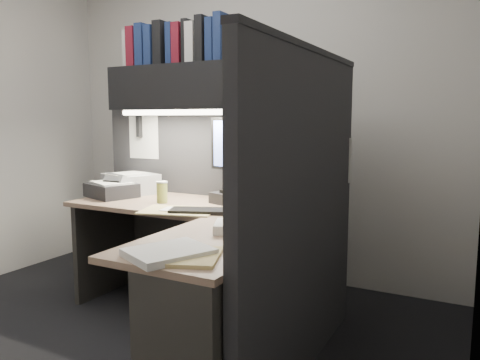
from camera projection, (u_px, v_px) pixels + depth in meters
The scene contains 21 objects.
floor at pixel (131, 342), 2.71m from camera, with size 3.50×3.50×0.00m, color black.
wall_back at pixel (248, 111), 3.85m from camera, with size 3.50×0.04×2.70m, color beige.
partition_back at pixel (216, 186), 3.41m from camera, with size 1.90×0.06×1.60m, color black.
partition_right at pixel (304, 218), 2.31m from camera, with size 0.06×1.50×1.60m, color black.
desk at pixel (191, 281), 2.45m from camera, with size 1.70×1.53×0.73m.
overhead_shelf at pixel (214, 87), 3.12m from camera, with size 1.55×0.34×0.30m, color black.
task_light_tube at pixel (203, 112), 3.02m from camera, with size 0.04×0.04×1.32m, color white.
monitor at pixel (241, 170), 3.03m from camera, with size 0.51×0.33×0.57m.
keyboard at pixel (209, 211), 2.79m from camera, with size 0.46×0.15×0.02m, color black.
mousepad at pixel (273, 216), 2.69m from camera, with size 0.22×0.20×0.00m, color navy.
mouse at pixel (274, 213), 2.66m from camera, with size 0.07×0.11×0.04m, color black.
telephone at pixel (296, 200), 2.94m from camera, with size 0.24×0.26×0.10m, color #B6A78C.
coffee_cup at pixel (162, 193), 3.12m from camera, with size 0.07×0.07×0.13m, color #D2CC54.
printer at pixel (131, 183), 3.53m from camera, with size 0.37×0.31×0.15m, color #9C9EA2.
notebook_stack at pixel (112, 190), 3.35m from camera, with size 0.33×0.28×0.10m, color black.
open_folder at pixel (179, 211), 2.84m from camera, with size 0.45×0.29×0.01m, color tan.
paper_stack_a at pixel (239, 227), 2.33m from camera, with size 0.24×0.20×0.05m, color white.
paper_stack_b at pixel (169, 253), 1.90m from camera, with size 0.26×0.32×0.03m, color white.
manila_stack at pixel (192, 256), 1.88m from camera, with size 0.22×0.27×0.02m, color tan.
binder_row at pixel (177, 45), 3.21m from camera, with size 0.82×0.25×0.30m.
pinned_papers at pixel (240, 157), 2.87m from camera, with size 1.76×1.31×0.51m.
Camera 1 is at (1.76, -1.97, 1.29)m, focal length 35.00 mm.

